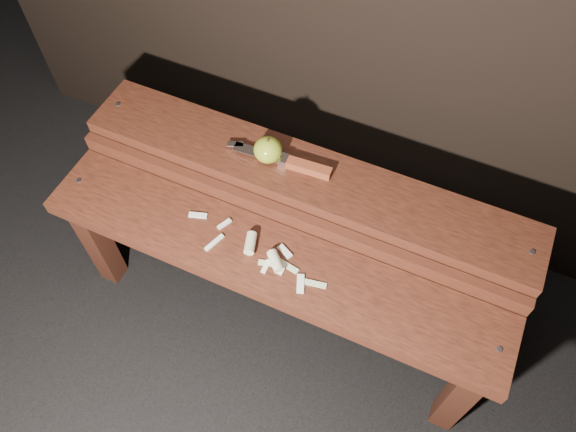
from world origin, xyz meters
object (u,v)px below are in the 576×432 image
at_px(apple, 268,150).
at_px(knife, 295,164).
at_px(bench_rear_tier, 305,193).
at_px(bench_front_tier, 268,274).

distance_m(apple, knife, 0.08).
xyz_separation_m(bench_rear_tier, knife, (-0.03, 0.01, 0.10)).
height_order(bench_front_tier, bench_rear_tier, bench_rear_tier).
relative_size(bench_rear_tier, knife, 4.24).
xyz_separation_m(bench_rear_tier, apple, (-0.11, 0.00, 0.12)).
relative_size(bench_front_tier, knife, 4.24).
distance_m(bench_rear_tier, knife, 0.10).
distance_m(bench_front_tier, knife, 0.28).
bearing_deg(bench_rear_tier, knife, 167.10).
bearing_deg(knife, bench_rear_tier, -12.90).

